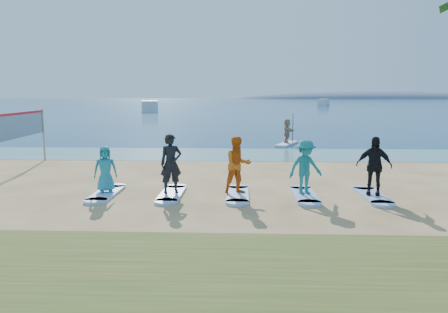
{
  "coord_description": "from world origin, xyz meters",
  "views": [
    {
      "loc": [
        1.23,
        -12.87,
        3.24
      ],
      "look_at": [
        0.61,
        2.0,
        1.1
      ],
      "focal_mm": 35.0,
      "sensor_mm": 36.0,
      "label": 1
    }
  ],
  "objects_px": {
    "boat_offshore_b": "(324,106)",
    "surfboard_1": "(172,194)",
    "volleyball_net": "(0,129)",
    "paddleboarder": "(287,131)",
    "boat_offshore_a": "(150,112)",
    "student_0": "(105,169)",
    "student_2": "(238,165)",
    "student_4": "(374,166)",
    "student_1": "(171,164)",
    "surfboard_2": "(238,195)",
    "student_3": "(305,167)",
    "surfboard_4": "(372,196)",
    "surfboard_0": "(106,193)",
    "surfboard_3": "(305,195)",
    "paddleboard": "(287,144)"
  },
  "relations": [
    {
      "from": "boat_offshore_b",
      "to": "surfboard_1",
      "type": "height_order",
      "value": "boat_offshore_b"
    },
    {
      "from": "volleyball_net",
      "to": "paddleboarder",
      "type": "distance_m",
      "value": 16.89
    },
    {
      "from": "volleyball_net",
      "to": "paddleboarder",
      "type": "xyz_separation_m",
      "value": [
        12.16,
        11.69,
        -1.02
      ]
    },
    {
      "from": "paddleboarder",
      "to": "boat_offshore_a",
      "type": "bearing_deg",
      "value": 7.05
    },
    {
      "from": "paddleboarder",
      "to": "student_0",
      "type": "distance_m",
      "value": 16.08
    },
    {
      "from": "student_2",
      "to": "student_4",
      "type": "distance_m",
      "value": 4.26
    },
    {
      "from": "student_1",
      "to": "surfboard_2",
      "type": "distance_m",
      "value": 2.35
    },
    {
      "from": "student_3",
      "to": "surfboard_4",
      "type": "relative_size",
      "value": 0.79
    },
    {
      "from": "student_4",
      "to": "surfboard_0",
      "type": "bearing_deg",
      "value": -160.81
    },
    {
      "from": "surfboard_3",
      "to": "boat_offshore_a",
      "type": "bearing_deg",
      "value": 106.08
    },
    {
      "from": "surfboard_4",
      "to": "student_4",
      "type": "relative_size",
      "value": 1.19
    },
    {
      "from": "surfboard_0",
      "to": "surfboard_4",
      "type": "relative_size",
      "value": 1.0
    },
    {
      "from": "boat_offshore_b",
      "to": "student_2",
      "type": "xyz_separation_m",
      "value": [
        -22.89,
        -110.31,
        1.0
      ]
    },
    {
      "from": "volleyball_net",
      "to": "surfboard_3",
      "type": "height_order",
      "value": "volleyball_net"
    },
    {
      "from": "boat_offshore_b",
      "to": "surfboard_4",
      "type": "bearing_deg",
      "value": -79.99
    },
    {
      "from": "student_1",
      "to": "surfboard_2",
      "type": "height_order",
      "value": "student_1"
    },
    {
      "from": "paddleboard",
      "to": "student_4",
      "type": "height_order",
      "value": "student_4"
    },
    {
      "from": "paddleboard",
      "to": "student_0",
      "type": "distance_m",
      "value": 16.1
    },
    {
      "from": "surfboard_1",
      "to": "surfboard_2",
      "type": "distance_m",
      "value": 2.13
    },
    {
      "from": "paddleboard",
      "to": "student_1",
      "type": "distance_m",
      "value": 15.27
    },
    {
      "from": "paddleboard",
      "to": "student_4",
      "type": "relative_size",
      "value": 1.63
    },
    {
      "from": "student_0",
      "to": "student_3",
      "type": "height_order",
      "value": "student_3"
    },
    {
      "from": "surfboard_2",
      "to": "surfboard_4",
      "type": "height_order",
      "value": "same"
    },
    {
      "from": "surfboard_3",
      "to": "student_4",
      "type": "bearing_deg",
      "value": 0.0
    },
    {
      "from": "paddleboarder",
      "to": "student_3",
      "type": "distance_m",
      "value": 14.37
    },
    {
      "from": "surfboard_4",
      "to": "student_4",
      "type": "xyz_separation_m",
      "value": [
        0.0,
        0.0,
        0.97
      ]
    },
    {
      "from": "paddleboard",
      "to": "boat_offshore_b",
      "type": "xyz_separation_m",
      "value": [
        19.87,
        95.97,
        -0.06
      ]
    },
    {
      "from": "student_0",
      "to": "student_2",
      "type": "height_order",
      "value": "student_2"
    },
    {
      "from": "student_2",
      "to": "student_4",
      "type": "height_order",
      "value": "student_4"
    },
    {
      "from": "surfboard_0",
      "to": "surfboard_2",
      "type": "xyz_separation_m",
      "value": [
        4.26,
        0.0,
        0.0
      ]
    },
    {
      "from": "paddleboarder",
      "to": "boat_offshore_a",
      "type": "relative_size",
      "value": 0.21
    },
    {
      "from": "paddleboarder",
      "to": "surfboard_4",
      "type": "height_order",
      "value": "paddleboarder"
    },
    {
      "from": "student_2",
      "to": "surfboard_3",
      "type": "relative_size",
      "value": 0.83
    },
    {
      "from": "student_1",
      "to": "student_2",
      "type": "xyz_separation_m",
      "value": [
        2.13,
        0.0,
        -0.03
      ]
    },
    {
      "from": "surfboard_4",
      "to": "surfboard_2",
      "type": "bearing_deg",
      "value": 180.0
    },
    {
      "from": "boat_offshore_b",
      "to": "student_2",
      "type": "height_order",
      "value": "student_2"
    },
    {
      "from": "surfboard_2",
      "to": "student_3",
      "type": "relative_size",
      "value": 1.27
    },
    {
      "from": "boat_offshore_b",
      "to": "surfboard_0",
      "type": "bearing_deg",
      "value": -84.23
    },
    {
      "from": "volleyball_net",
      "to": "paddleboarder",
      "type": "relative_size",
      "value": 5.89
    },
    {
      "from": "paddleboard",
      "to": "student_2",
      "type": "distance_m",
      "value": 14.68
    },
    {
      "from": "student_0",
      "to": "surfboard_1",
      "type": "height_order",
      "value": "student_0"
    },
    {
      "from": "student_2",
      "to": "surfboard_2",
      "type": "bearing_deg",
      "value": 0.0
    },
    {
      "from": "student_1",
      "to": "student_2",
      "type": "height_order",
      "value": "student_1"
    },
    {
      "from": "surfboard_2",
      "to": "paddleboard",
      "type": "bearing_deg",
      "value": 78.12
    },
    {
      "from": "paddleboard",
      "to": "student_4",
      "type": "distance_m",
      "value": 14.42
    },
    {
      "from": "surfboard_2",
      "to": "volleyball_net",
      "type": "bearing_deg",
      "value": 163.82
    },
    {
      "from": "student_4",
      "to": "paddleboard",
      "type": "bearing_deg",
      "value": 114.16
    },
    {
      "from": "surfboard_2",
      "to": "student_4",
      "type": "height_order",
      "value": "student_4"
    },
    {
      "from": "volleyball_net",
      "to": "surfboard_4",
      "type": "relative_size",
      "value": 4.12
    },
    {
      "from": "boat_offshore_b",
      "to": "surfboard_4",
      "type": "distance_m",
      "value": 111.87
    }
  ]
}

